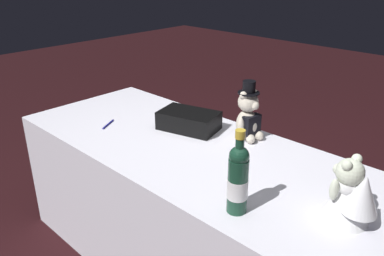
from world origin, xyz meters
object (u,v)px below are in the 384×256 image
at_px(teddy_bear_groom, 248,116).
at_px(teddy_bear_bride, 350,194).
at_px(champagne_bottle, 238,179).
at_px(signing_pen, 109,124).
at_px(gift_case_black, 189,120).

height_order(teddy_bear_groom, teddy_bear_bride, teddy_bear_groom).
bearing_deg(champagne_bottle, teddy_bear_bride, 34.91).
bearing_deg(signing_pen, teddy_bear_groom, 30.01).
xyz_separation_m(teddy_bear_bride, gift_case_black, (-0.95, 0.20, -0.06)).
bearing_deg(champagne_bottle, signing_pen, 171.50).
distance_m(teddy_bear_groom, teddy_bear_bride, 0.72).
height_order(teddy_bear_groom, champagne_bottle, champagne_bottle).
height_order(teddy_bear_groom, gift_case_black, teddy_bear_groom).
distance_m(champagne_bottle, signing_pen, 1.02).
height_order(teddy_bear_bride, gift_case_black, teddy_bear_bride).
relative_size(teddy_bear_groom, signing_pen, 2.50).
relative_size(teddy_bear_bride, gift_case_black, 0.70).
xyz_separation_m(teddy_bear_bride, champagne_bottle, (-0.31, -0.22, 0.03)).
relative_size(signing_pen, gift_case_black, 0.35).
height_order(teddy_bear_bride, champagne_bottle, champagne_bottle).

